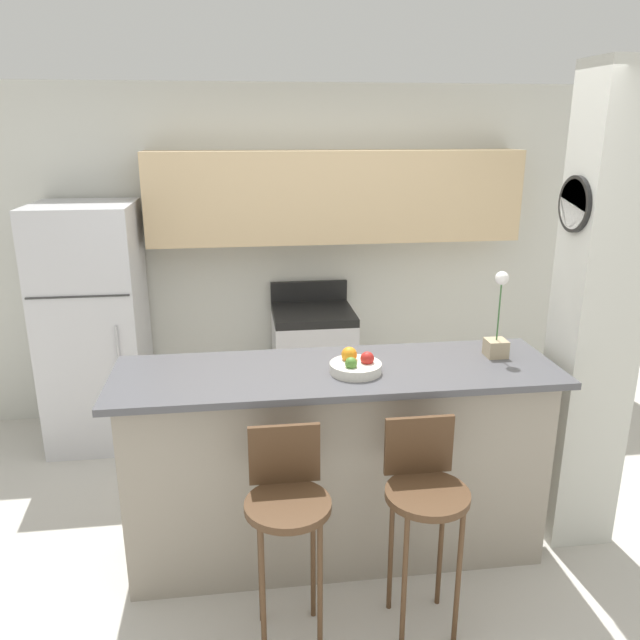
{
  "coord_description": "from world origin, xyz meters",
  "views": [
    {
      "loc": [
        -0.47,
        -2.89,
        2.24
      ],
      "look_at": [
        0.0,
        0.67,
        1.12
      ],
      "focal_mm": 35.0,
      "sensor_mm": 36.0,
      "label": 1
    }
  ],
  "objects": [
    {
      "name": "pillar_right",
      "position": [
        1.36,
        0.0,
        1.28
      ],
      "size": [
        0.38,
        0.32,
        2.55
      ],
      "color": "silver",
      "rests_on": "ground_plane"
    },
    {
      "name": "fruit_bowl",
      "position": [
        0.08,
        -0.05,
        1.11
      ],
      "size": [
        0.26,
        0.26,
        0.12
      ],
      "color": "silver",
      "rests_on": "counter_bar"
    },
    {
      "name": "bar_stool_left",
      "position": [
        -0.31,
        -0.56,
        0.67
      ],
      "size": [
        0.37,
        0.37,
        0.99
      ],
      "color": "#4C331E",
      "rests_on": "ground_plane"
    },
    {
      "name": "refrigerator",
      "position": [
        -1.52,
        1.53,
        0.87
      ],
      "size": [
        0.69,
        0.72,
        1.74
      ],
      "color": "silver",
      "rests_on": "ground_plane"
    },
    {
      "name": "ground_plane",
      "position": [
        0.0,
        0.0,
        0.0
      ],
      "size": [
        14.0,
        14.0,
        0.0
      ],
      "primitive_type": "plane",
      "color": "beige"
    },
    {
      "name": "orchid_vase",
      "position": [
        0.86,
        0.07,
        1.21
      ],
      "size": [
        0.11,
        0.11,
        0.46
      ],
      "color": "tan",
      "rests_on": "counter_bar"
    },
    {
      "name": "wall_back",
      "position": [
        0.11,
        1.86,
        1.47
      ],
      "size": [
        5.6,
        0.38,
        2.55
      ],
      "color": "silver",
      "rests_on": "ground_plane"
    },
    {
      "name": "counter_bar",
      "position": [
        0.0,
        0.0,
        0.54
      ],
      "size": [
        2.25,
        0.67,
        1.07
      ],
      "color": "gray",
      "rests_on": "ground_plane"
    },
    {
      "name": "stove_range",
      "position": [
        0.07,
        1.6,
        0.46
      ],
      "size": [
        0.61,
        0.59,
        1.07
      ],
      "color": "silver",
      "rests_on": "ground_plane"
    },
    {
      "name": "bar_stool_right",
      "position": [
        0.31,
        -0.56,
        0.67
      ],
      "size": [
        0.37,
        0.37,
        0.99
      ],
      "color": "#4C331E",
      "rests_on": "ground_plane"
    }
  ]
}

